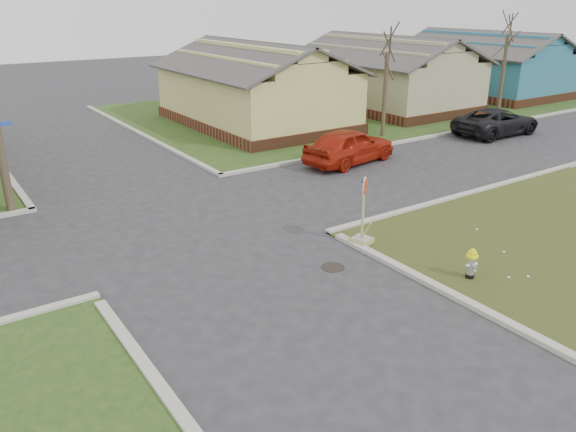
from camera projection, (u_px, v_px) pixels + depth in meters
ground at (253, 282)px, 14.33m from camera, size 120.00×120.00×0.00m
verge_far_right at (390, 101)px, 39.73m from camera, size 37.00×19.00×0.05m
curbs at (174, 222)px, 18.19m from camera, size 80.00×40.00×0.12m
manhole at (333, 267)px, 15.09m from camera, size 0.64×0.64×0.01m
side_house_yellow at (255, 86)px, 31.51m from camera, size 7.60×11.60×4.70m
side_house_tan at (386, 74)px, 36.75m from camera, size 7.60×11.60×4.70m
side_house_teal at (484, 65)px, 41.98m from camera, size 7.60×11.60×4.70m
tree_mid_right at (385, 95)px, 28.76m from camera, size 0.22×0.22×4.20m
tree_far_right at (503, 75)px, 34.12m from camera, size 0.22×0.22×4.76m
fire_hydrant at (471, 262)px, 14.28m from camera, size 0.30×0.30×0.82m
stop_sign at (362, 229)px, 16.35m from camera, size 0.58×0.56×2.04m
red_sedan at (349, 146)px, 24.44m from camera, size 4.83×2.59×1.56m
dark_pickup at (497, 122)px, 29.66m from camera, size 5.08×2.38×1.41m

